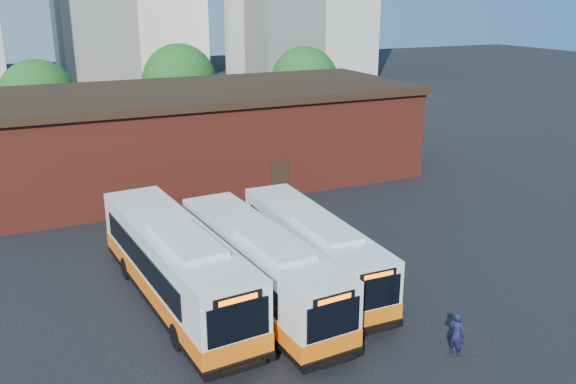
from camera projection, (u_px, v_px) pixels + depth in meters
name	position (u px, v px, depth m)	size (l,w,h in m)	color
ground	(348.00, 300.00, 25.86)	(220.00, 220.00, 0.00)	black
bus_west	(175.00, 268.00, 25.18)	(3.75, 12.97, 3.49)	silver
bus_midwest	(259.00, 269.00, 25.30)	(3.31, 12.06, 3.25)	silver
bus_mideast	(312.00, 251.00, 27.28)	(2.48, 11.39, 3.09)	silver
transit_worker	(457.00, 334.00, 21.67)	(0.61, 0.40, 1.67)	#121435
depot_building	(205.00, 133.00, 42.18)	(28.60, 12.60, 6.40)	maroon
tree_west	(38.00, 98.00, 48.21)	(6.00, 6.00, 7.65)	#382314
tree_mid	(180.00, 81.00, 54.54)	(6.56, 6.56, 8.36)	#382314
tree_east	(304.00, 81.00, 56.36)	(6.24, 6.24, 7.96)	#382314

